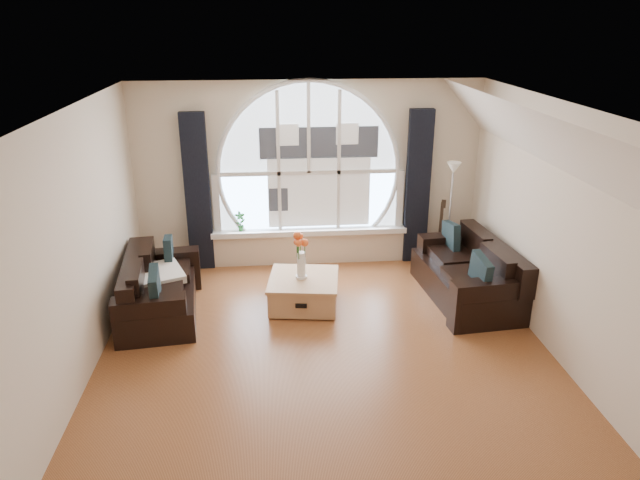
{
  "coord_description": "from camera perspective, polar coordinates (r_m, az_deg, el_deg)",
  "views": [
    {
      "loc": [
        -0.57,
        -5.44,
        3.53
      ],
      "look_at": [
        0.0,
        0.9,
        1.05
      ],
      "focal_mm": 32.54,
      "sensor_mm": 36.0,
      "label": 1
    }
  ],
  "objects": [
    {
      "name": "window_sill",
      "position": [
        8.65,
        -1.04,
        0.86
      ],
      "size": [
        2.9,
        0.22,
        0.08
      ],
      "primitive_type": "cube",
      "color": "white",
      "rests_on": "wall_back"
    },
    {
      "name": "arched_window",
      "position": [
        8.39,
        -1.12,
        8.18
      ],
      "size": [
        2.6,
        0.06,
        2.15
      ],
      "primitive_type": "cube",
      "color": "silver",
      "rests_on": "wall_back"
    },
    {
      "name": "floor_lamp",
      "position": [
        8.61,
        12.63,
        2.29
      ],
      "size": [
        0.24,
        0.24,
        1.6
      ],
      "primitive_type": "cube",
      "color": "#B2B2B2",
      "rests_on": "ground"
    },
    {
      "name": "vase_flowers",
      "position": [
        7.28,
        -1.87,
        -0.93
      ],
      "size": [
        0.24,
        0.24,
        0.7
      ],
      "primitive_type": "cube",
      "color": "white",
      "rests_on": "coffee_chest"
    },
    {
      "name": "wall_right",
      "position": [
        6.61,
        22.88,
        0.3
      ],
      "size": [
        0.01,
        5.5,
        2.7
      ],
      "primitive_type": "cube",
      "color": "beige",
      "rests_on": "ground"
    },
    {
      "name": "ground",
      "position": [
        6.51,
        0.72,
        -11.56
      ],
      "size": [
        5.0,
        5.5,
        0.01
      ],
      "primitive_type": "cube",
      "color": "brown",
      "rests_on": "ground"
    },
    {
      "name": "ceiling",
      "position": [
        5.53,
        0.85,
        12.66
      ],
      "size": [
        5.0,
        5.5,
        0.01
      ],
      "primitive_type": "cube",
      "color": "silver",
      "rests_on": "ground"
    },
    {
      "name": "guitar",
      "position": [
        8.75,
        11.63,
        0.79
      ],
      "size": [
        0.42,
        0.35,
        1.06
      ],
      "primitive_type": "cube",
      "rotation": [
        0.0,
        0.0,
        -0.36
      ],
      "color": "#99582B",
      "rests_on": "ground"
    },
    {
      "name": "curtain_right",
      "position": [
        8.68,
        9.58,
        5.09
      ],
      "size": [
        0.35,
        0.12,
        2.3
      ],
      "primitive_type": "cube",
      "color": "black",
      "rests_on": "ground"
    },
    {
      "name": "neighbor_house",
      "position": [
        8.42,
        -0.08,
        7.35
      ],
      "size": [
        1.7,
        0.02,
        1.5
      ],
      "primitive_type": "cube",
      "color": "silver",
      "rests_on": "wall_back"
    },
    {
      "name": "wall_back",
      "position": [
        8.49,
        -1.12,
        6.42
      ],
      "size": [
        5.0,
        0.01,
        2.7
      ],
      "primitive_type": "cube",
      "color": "beige",
      "rests_on": "ground"
    },
    {
      "name": "window_frame",
      "position": [
        8.36,
        -1.11,
        8.13
      ],
      "size": [
        2.76,
        0.08,
        2.15
      ],
      "primitive_type": "cube",
      "color": "white",
      "rests_on": "wall_back"
    },
    {
      "name": "wall_front",
      "position": [
        3.5,
        5.59,
        -17.27
      ],
      "size": [
        5.0,
        0.01,
        2.7
      ],
      "primitive_type": "cube",
      "color": "beige",
      "rests_on": "ground"
    },
    {
      "name": "wall_left",
      "position": [
        6.17,
        -23.01,
        -1.18
      ],
      "size": [
        0.01,
        5.5,
        2.7
      ],
      "primitive_type": "cube",
      "color": "beige",
      "rests_on": "ground"
    },
    {
      "name": "potted_plant",
      "position": [
        8.58,
        -7.86,
        1.82
      ],
      "size": [
        0.19,
        0.16,
        0.3
      ],
      "primitive_type": "imported",
      "rotation": [
        0.0,
        0.0,
        0.4
      ],
      "color": "#1E6023",
      "rests_on": "window_sill"
    },
    {
      "name": "curtain_left",
      "position": [
        8.47,
        -11.95,
        4.52
      ],
      "size": [
        0.35,
        0.12,
        2.3
      ],
      "primitive_type": "cube",
      "color": "black",
      "rests_on": "ground"
    },
    {
      "name": "sofa_right",
      "position": [
        7.84,
        14.23,
        -2.93
      ],
      "size": [
        1.06,
        1.86,
        0.79
      ],
      "primitive_type": "cube",
      "rotation": [
        0.0,
        0.0,
        0.1
      ],
      "color": "black",
      "rests_on": "ground"
    },
    {
      "name": "throw_blanket",
      "position": [
        7.53,
        -15.56,
        -3.25
      ],
      "size": [
        0.72,
        0.72,
        0.1
      ],
      "primitive_type": "cube",
      "rotation": [
        0.0,
        0.0,
        0.41
      ],
      "color": "silver",
      "rests_on": "sofa_left"
    },
    {
      "name": "sofa_left",
      "position": [
        7.49,
        -15.47,
        -4.23
      ],
      "size": [
        1.0,
        1.73,
        0.73
      ],
      "primitive_type": "cube",
      "rotation": [
        0.0,
        0.0,
        0.11
      ],
      "color": "black",
      "rests_on": "ground"
    },
    {
      "name": "coffee_chest",
      "position": [
        7.5,
        -1.61,
        -4.95
      ],
      "size": [
        0.98,
        0.98,
        0.43
      ],
      "primitive_type": "cube",
      "rotation": [
        0.0,
        0.0,
        -0.14
      ],
      "color": "#A8784D",
      "rests_on": "ground"
    },
    {
      "name": "attic_slope",
      "position": [
        6.21,
        21.72,
        8.86
      ],
      "size": [
        0.92,
        5.5,
        0.72
      ],
      "primitive_type": "cube",
      "color": "silver",
      "rests_on": "ground"
    }
  ]
}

